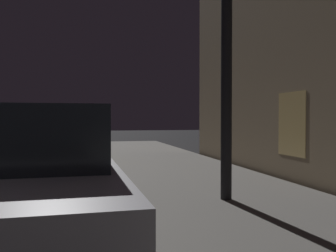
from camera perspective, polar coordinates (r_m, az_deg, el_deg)
car_silver at (r=4.01m, az=-22.46°, el=-7.51°), size 2.18×4.57×1.43m
car_yellow_cab at (r=10.66m, az=-16.58°, el=-2.16°), size 2.14×4.15×1.43m
car_blue at (r=16.88m, az=-15.29°, el=-0.99°), size 2.20×4.25×1.43m
car_red at (r=23.63m, az=-14.65°, el=-0.36°), size 2.17×4.39×1.43m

